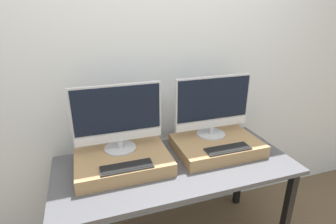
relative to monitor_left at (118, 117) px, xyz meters
name	(u,v)px	position (x,y,z in m)	size (l,w,h in m)	color
wall_back	(157,75)	(0.35, 0.27, 0.19)	(8.00, 0.04, 2.60)	silver
workbench	(176,173)	(0.35, -0.17, -0.41)	(1.63, 0.73, 0.78)	#47474C
wooden_riser_left	(123,161)	(0.00, -0.10, -0.29)	(0.62, 0.43, 0.09)	#99754C
monitor_left	(118,117)	(0.00, 0.00, 0.00)	(0.59, 0.22, 0.46)	#B2B2B7
keyboard_left	(127,167)	(0.00, -0.25, -0.23)	(0.32, 0.11, 0.01)	#2D2D2D
wooden_riser_right	(217,145)	(0.70, -0.10, -0.29)	(0.62, 0.43, 0.09)	#99754C
monitor_right	(213,105)	(0.70, 0.00, 0.00)	(0.59, 0.22, 0.46)	#B2B2B7
keyboard_right	(228,149)	(0.70, -0.25, -0.23)	(0.32, 0.11, 0.01)	#2D2D2D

